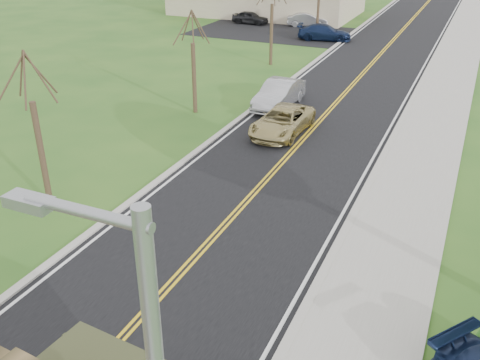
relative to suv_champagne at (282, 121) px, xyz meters
The scene contains 13 objects.
road 19.15m from the suv_champagne, 86.18° to the left, with size 8.00×120.00×0.01m, color black.
curb_right 19.86m from the suv_champagne, 74.14° to the left, with size 0.30×120.00×0.12m, color #9E998E.
sidewalk_right 20.41m from the suv_champagne, 69.41° to the left, with size 3.20×120.00×0.10m, color #9E998E.
curb_left 19.32m from the suv_champagne, 98.56° to the left, with size 0.30×120.00×0.10m, color #9E998E.
bare_tree_a 12.47m from the suv_champagne, 117.72° to the right, with size 1.93×2.26×6.08m.
bare_tree_b 6.11m from the suv_champagne, 169.14° to the left, with size 1.83×2.14×5.73m.
bare_tree_c 14.45m from the suv_champagne, 113.62° to the left, with size 2.04×2.39×6.42m.
bare_tree_d 25.81m from the suv_champagne, 102.85° to the left, with size 1.88×2.20×5.91m.
suv_champagne is the anchor object (origin of this frame).
sedan_silver 4.24m from the suv_champagne, 112.84° to the left, with size 1.67×4.78×1.58m, color #A0A0A4.
lot_car_dark 31.20m from the suv_champagne, 116.25° to the left, with size 1.54×3.82×1.30m, color black.
lot_car_silver 30.16m from the suv_champagne, 105.22° to the left, with size 1.43×4.11×1.35m, color #9D9DA1.
lot_car_navy 23.74m from the suv_champagne, 100.89° to the left, with size 1.96×4.82×1.40m, color #101C3C.
Camera 1 is at (7.41, -3.79, 10.24)m, focal length 40.00 mm.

